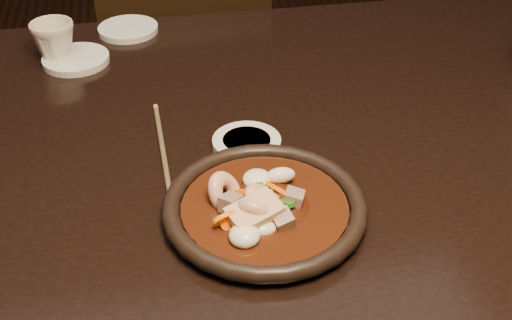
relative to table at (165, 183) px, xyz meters
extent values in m
cube|color=black|center=(0.00, 0.00, 0.06)|extent=(1.60, 0.90, 0.04)
cylinder|color=black|center=(0.72, 0.37, -0.32)|extent=(0.06, 0.06, 0.71)
cube|color=black|center=(0.08, 0.74, -0.26)|extent=(0.44, 0.44, 0.04)
cylinder|color=black|center=(0.23, 0.92, -0.47)|extent=(0.03, 0.03, 0.40)
cylinder|color=black|center=(0.25, 0.59, -0.47)|extent=(0.03, 0.03, 0.40)
cylinder|color=black|center=(-0.10, 0.90, -0.47)|extent=(0.03, 0.03, 0.40)
cylinder|color=black|center=(-0.07, 0.57, -0.47)|extent=(0.03, 0.03, 0.40)
cube|color=black|center=(0.09, 0.56, -0.02)|extent=(0.39, 0.06, 0.43)
cylinder|color=black|center=(0.12, -0.19, 0.08)|extent=(0.23, 0.23, 0.01)
torus|color=black|center=(0.12, -0.19, 0.09)|extent=(0.26, 0.26, 0.02)
cylinder|color=#341409|center=(0.12, -0.19, 0.09)|extent=(0.21, 0.21, 0.01)
ellipsoid|color=#341409|center=(0.12, -0.19, 0.09)|extent=(0.12, 0.11, 0.03)
torus|color=#E7B192|center=(0.12, -0.19, 0.10)|extent=(0.06, 0.06, 0.05)
torus|color=#E7B192|center=(0.07, -0.17, 0.10)|extent=(0.07, 0.07, 0.05)
torus|color=#E7B192|center=(0.10, -0.21, 0.10)|extent=(0.06, 0.06, 0.05)
cube|color=gray|center=(0.07, -0.20, 0.11)|extent=(0.03, 0.04, 0.03)
cube|color=gray|center=(0.12, -0.19, 0.10)|extent=(0.03, 0.03, 0.03)
cube|color=gray|center=(0.12, -0.20, 0.10)|extent=(0.04, 0.03, 0.03)
cube|color=gray|center=(0.13, -0.23, 0.10)|extent=(0.03, 0.03, 0.03)
cube|color=gray|center=(0.15, -0.20, 0.11)|extent=(0.03, 0.03, 0.03)
cylinder|color=#FF6608|center=(0.14, -0.17, 0.10)|extent=(0.05, 0.05, 0.03)
cylinder|color=#FF6608|center=(0.07, -0.22, 0.11)|extent=(0.04, 0.03, 0.04)
cylinder|color=#FF6608|center=(0.09, -0.18, 0.10)|extent=(0.04, 0.03, 0.04)
cylinder|color=#FF6608|center=(0.08, -0.22, 0.10)|extent=(0.04, 0.03, 0.04)
cube|color=#257115|center=(0.14, -0.20, 0.10)|extent=(0.03, 0.04, 0.02)
cube|color=#257115|center=(0.07, -0.21, 0.10)|extent=(0.04, 0.02, 0.03)
cube|color=#257115|center=(0.10, -0.19, 0.10)|extent=(0.03, 0.04, 0.02)
cube|color=#257115|center=(0.09, -0.18, 0.11)|extent=(0.04, 0.03, 0.01)
cube|color=#257115|center=(0.13, -0.19, 0.10)|extent=(0.02, 0.03, 0.03)
cube|color=#257115|center=(0.12, -0.19, 0.11)|extent=(0.02, 0.04, 0.02)
ellipsoid|color=silver|center=(0.11, -0.19, 0.10)|extent=(0.03, 0.03, 0.02)
ellipsoid|color=silver|center=(0.11, -0.23, 0.09)|extent=(0.03, 0.02, 0.02)
ellipsoid|color=silver|center=(0.15, -0.15, 0.11)|extent=(0.04, 0.02, 0.02)
ellipsoid|color=silver|center=(0.12, -0.15, 0.10)|extent=(0.04, 0.04, 0.02)
ellipsoid|color=silver|center=(0.08, -0.25, 0.10)|extent=(0.04, 0.04, 0.02)
ellipsoid|color=silver|center=(0.12, -0.19, 0.10)|extent=(0.04, 0.03, 0.02)
ellipsoid|color=silver|center=(0.11, -0.21, 0.10)|extent=(0.03, 0.03, 0.02)
cube|color=#DCB584|center=(0.10, -0.22, 0.11)|extent=(0.08, 0.06, 0.03)
cylinder|color=silver|center=(0.12, -0.04, 0.08)|extent=(0.10, 0.10, 0.01)
cylinder|color=silver|center=(-0.03, 0.39, 0.08)|extent=(0.12, 0.12, 0.01)
cylinder|color=silver|center=(-0.13, 0.28, 0.08)|extent=(0.12, 0.12, 0.01)
imported|color=beige|center=(-0.16, 0.30, 0.11)|extent=(0.08, 0.07, 0.08)
cylinder|color=#9F815A|center=(0.00, -0.04, 0.08)|extent=(0.01, 0.25, 0.01)
cylinder|color=#9F815A|center=(0.00, -0.03, 0.08)|extent=(0.01, 0.25, 0.01)
camera|label=1|loc=(-0.01, -0.79, 0.61)|focal=45.00mm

